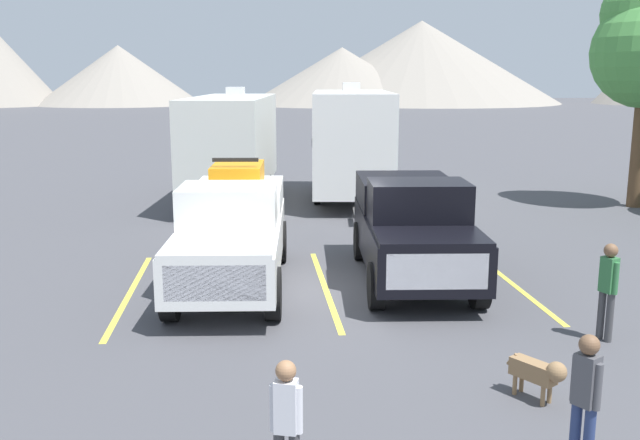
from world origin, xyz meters
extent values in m
plane|color=#47474C|center=(0.00, 0.00, 0.00)|extent=(240.00, 240.00, 0.00)
cube|color=white|center=(-1.87, 0.51, 0.91)|extent=(2.40, 5.99, 0.86)
cube|color=white|center=(-2.03, -1.59, 1.38)|extent=(2.00, 1.78, 0.08)
cube|color=white|center=(-1.91, -0.01, 1.76)|extent=(1.96, 1.66, 0.84)
cube|color=slate|center=(-1.95, -0.62, 1.80)|extent=(1.74, 0.36, 0.62)
cube|color=white|center=(-1.75, 2.09, 1.61)|extent=(2.12, 2.83, 0.55)
cube|color=silver|center=(-2.09, -2.38, 0.95)|extent=(1.67, 0.18, 0.60)
cylinder|color=black|center=(-1.12, -1.54, 0.48)|extent=(0.35, 0.97, 0.95)
cylinder|color=black|center=(-2.92, -1.40, 0.48)|extent=(0.35, 0.97, 0.95)
cylinder|color=black|center=(-0.82, 2.43, 0.48)|extent=(0.35, 0.97, 0.95)
cylinder|color=black|center=(-2.62, 2.57, 0.48)|extent=(0.35, 0.97, 0.95)
cube|color=orange|center=(-1.75, 2.09, 2.11)|extent=(1.21, 1.80, 0.45)
cylinder|color=black|center=(-1.35, 1.47, 2.11)|extent=(0.21, 0.45, 0.44)
cylinder|color=black|center=(-2.24, 1.53, 2.11)|extent=(0.21, 0.45, 0.44)
cylinder|color=black|center=(-1.27, 2.65, 2.11)|extent=(0.21, 0.45, 0.44)
cylinder|color=black|center=(-2.15, 2.71, 2.11)|extent=(0.21, 0.45, 0.44)
cube|color=black|center=(-1.79, 1.61, 2.49)|extent=(0.99, 0.15, 0.08)
cube|color=black|center=(1.89, 0.57, 0.90)|extent=(2.47, 5.44, 0.91)
cube|color=black|center=(1.75, -1.33, 1.40)|extent=(2.10, 1.63, 0.08)
cube|color=black|center=(1.86, 0.10, 1.77)|extent=(2.05, 1.52, 0.83)
cube|color=slate|center=(1.82, -0.45, 1.82)|extent=(1.84, 0.37, 0.62)
cube|color=black|center=(2.00, 2.00, 1.68)|extent=(2.21, 2.58, 0.64)
cube|color=silver|center=(1.70, -2.04, 0.95)|extent=(1.77, 0.19, 0.64)
cylinder|color=black|center=(2.71, -1.29, 0.44)|extent=(0.35, 0.91, 0.89)
cylinder|color=black|center=(0.80, -1.15, 0.44)|extent=(0.35, 0.91, 0.89)
cylinder|color=black|center=(2.98, 2.30, 0.44)|extent=(0.35, 0.91, 0.89)
cylinder|color=black|center=(1.07, 2.44, 0.44)|extent=(0.35, 0.91, 0.89)
cube|color=gold|center=(-3.91, 0.31, 0.00)|extent=(0.12, 5.50, 0.01)
cube|color=gold|center=(0.00, 0.31, 0.00)|extent=(0.12, 5.50, 0.01)
cube|color=gold|center=(3.91, 0.31, 0.00)|extent=(0.12, 5.50, 0.01)
cube|color=silver|center=(-2.08, 10.83, 2.04)|extent=(3.31, 8.16, 3.03)
cube|color=#595960|center=(-3.30, 10.97, 2.20)|extent=(0.88, 7.58, 0.24)
cube|color=silver|center=(-1.94, 12.01, 3.71)|extent=(0.68, 0.76, 0.30)
cube|color=#333333|center=(-2.59, 6.29, 0.32)|extent=(0.25, 1.21, 0.12)
cylinder|color=black|center=(-1.07, 9.76, 0.38)|extent=(0.30, 0.78, 0.76)
cylinder|color=black|center=(-3.30, 10.01, 0.38)|extent=(0.30, 0.78, 0.76)
cylinder|color=black|center=(-0.86, 11.65, 0.38)|extent=(0.30, 0.78, 0.76)
cylinder|color=black|center=(-3.08, 11.90, 0.38)|extent=(0.30, 0.78, 0.76)
cube|color=white|center=(2.01, 10.43, 2.12)|extent=(3.28, 6.91, 3.19)
cube|color=#595960|center=(0.73, 10.58, 2.28)|extent=(0.74, 6.36, 0.24)
cube|color=silver|center=(2.12, 11.42, 3.87)|extent=(0.68, 0.76, 0.30)
cube|color=#333333|center=(1.56, 6.52, 0.32)|extent=(0.25, 1.21, 0.12)
cylinder|color=black|center=(3.08, 9.50, 0.38)|extent=(0.30, 0.78, 0.76)
cylinder|color=black|center=(0.75, 9.77, 0.38)|extent=(0.30, 0.78, 0.76)
cylinder|color=black|center=(3.26, 11.09, 0.38)|extent=(0.30, 0.78, 0.76)
cylinder|color=black|center=(0.93, 11.36, 0.38)|extent=(0.30, 0.78, 0.76)
cylinder|color=navy|center=(1.98, -6.75, 0.40)|extent=(0.12, 0.12, 0.81)
cube|color=#4C4C51|center=(2.02, -6.82, 1.09)|extent=(0.28, 0.30, 0.57)
sphere|color=brown|center=(2.02, -6.82, 1.49)|extent=(0.22, 0.22, 0.22)
cylinder|color=#4C4C51|center=(2.09, -6.93, 1.07)|extent=(0.09, 0.09, 0.52)
cylinder|color=#4C4C51|center=(1.96, -6.71, 1.07)|extent=(0.09, 0.09, 0.52)
cylinder|color=#3F3F42|center=(4.27, -3.15, 0.41)|extent=(0.12, 0.12, 0.82)
cylinder|color=#3F3F42|center=(4.21, -3.00, 0.41)|extent=(0.12, 0.12, 0.82)
cube|color=#33723F|center=(4.24, -3.08, 1.11)|extent=(0.26, 0.29, 0.58)
sphere|color=brown|center=(4.24, -3.08, 1.51)|extent=(0.22, 0.22, 0.22)
cylinder|color=#33723F|center=(4.29, -3.20, 1.08)|extent=(0.10, 0.10, 0.52)
cylinder|color=#33723F|center=(4.19, -2.95, 1.08)|extent=(0.10, 0.10, 0.52)
cube|color=silver|center=(-1.17, -7.01, 1.04)|extent=(0.26, 0.23, 0.55)
sphere|color=#9E704C|center=(-1.17, -7.01, 1.42)|extent=(0.21, 0.21, 0.21)
cylinder|color=silver|center=(-1.05, -7.04, 1.01)|extent=(0.09, 0.09, 0.49)
cylinder|color=silver|center=(-1.29, -6.97, 1.01)|extent=(0.09, 0.09, 0.49)
cube|color=olive|center=(2.22, -5.02, 0.40)|extent=(0.53, 0.65, 0.24)
sphere|color=olive|center=(2.41, -5.31, 0.50)|extent=(0.27, 0.27, 0.27)
cylinder|color=olive|center=(2.04, -4.72, 0.45)|extent=(0.12, 0.16, 0.20)
cylinder|color=olive|center=(2.41, -5.16, 0.14)|extent=(0.06, 0.06, 0.28)
cylinder|color=olive|center=(2.28, -5.24, 0.14)|extent=(0.06, 0.06, 0.28)
cylinder|color=olive|center=(2.17, -4.79, 0.14)|extent=(0.06, 0.06, 0.28)
cylinder|color=olive|center=(2.04, -4.87, 0.14)|extent=(0.06, 0.06, 0.28)
cylinder|color=brown|center=(11.15, 8.28, 2.04)|extent=(0.48, 0.48, 4.09)
cone|color=gray|center=(-20.73, 96.17, 4.36)|extent=(24.58, 24.58, 8.72)
cone|color=gray|center=(12.53, 93.38, 4.21)|extent=(28.76, 28.76, 8.42)
cone|color=gray|center=(26.07, 99.51, 6.41)|extent=(43.83, 43.83, 12.82)
camera|label=1|loc=(-1.47, -13.44, 4.25)|focal=39.41mm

